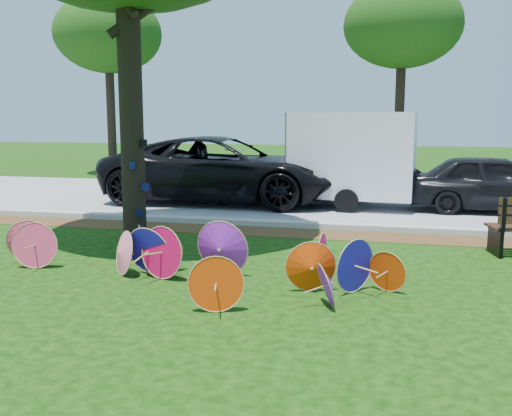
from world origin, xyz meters
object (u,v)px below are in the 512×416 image
Objects in this scene: black_van at (223,170)px; dark_pickup at (495,183)px; cargo_trailer at (353,155)px; parasol_pile at (195,255)px.

black_van is 1.54× the size of dark_pickup.
dark_pickup is 1.37× the size of cargo_trailer.
parasol_pile is 2.03× the size of cargo_trailer.
parasol_pile is at bearing 145.77° from dark_pickup.
cargo_trailer reaches higher than dark_pickup.
cargo_trailer is (1.73, 7.56, 1.04)m from parasol_pile.
dark_pickup is 3.58m from cargo_trailer.
cargo_trailer is at bearing 89.94° from dark_pickup.
cargo_trailer reaches higher than parasol_pile.
black_van is 7.11m from dark_pickup.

